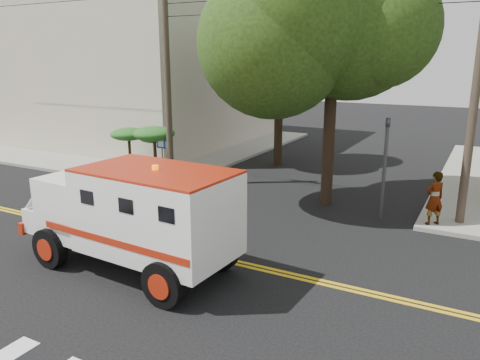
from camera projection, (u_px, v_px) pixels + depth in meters
The scene contains 12 objects.
ground at pixel (204, 255), 13.51m from camera, with size 100.00×100.00×0.00m, color black.
sidewalk_nw at pixel (143, 143), 31.19m from camera, with size 17.00×17.00×0.15m, color gray.
building_left at pixel (130, 64), 32.11m from camera, with size 16.00×14.00×10.00m, color beige.
utility_pole_left at pixel (168, 83), 20.06m from camera, with size 0.28×0.28×9.00m, color #382D23.
utility_pole_right at pixel (476, 92), 14.76m from camera, with size 0.28×0.28×9.00m, color #382D23.
tree_main at pixel (345, 8), 16.09m from camera, with size 6.08×5.70×9.85m.
tree_left at pixel (284, 54), 23.33m from camera, with size 4.48×4.20×7.70m.
traffic_signal at pixel (385, 158), 15.97m from camera, with size 0.15×0.18×3.60m.
accessibility_sign at pixel (162, 153), 21.27m from camera, with size 0.45×0.10×2.02m.
palm_planter at pixel (147, 143), 22.15m from camera, with size 3.52×2.63×2.36m.
armored_truck at pixel (134, 212), 12.24m from camera, with size 6.41×2.85×2.86m.
pedestrian_a at pixel (434, 198), 15.40m from camera, with size 0.66×0.43×1.81m, color gray.
Camera 1 is at (6.85, -10.53, 5.52)m, focal length 35.00 mm.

